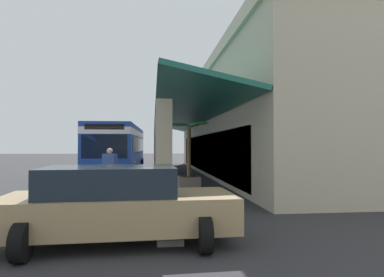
# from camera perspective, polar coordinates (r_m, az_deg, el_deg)

# --- Properties ---
(ground) EXTENTS (120.00, 120.00, 0.00)m
(ground) POSITION_cam_1_polar(r_m,az_deg,el_deg) (25.63, 2.14, -5.45)
(ground) COLOR #2D2D30
(curb_strip) EXTENTS (32.24, 0.50, 0.12)m
(curb_strip) POSITION_cam_1_polar(r_m,az_deg,el_deg) (22.51, -5.75, -5.87)
(curb_strip) COLOR #9E998E
(curb_strip) RESTS_ON ground
(plaza_building) EXTENTS (27.17, 16.81, 6.90)m
(plaza_building) POSITION_cam_1_polar(r_m,az_deg,el_deg) (24.60, 17.32, 2.49)
(plaza_building) COLOR #B2A88E
(plaza_building) RESTS_ON ground
(transit_bus) EXTENTS (11.28, 3.04, 3.34)m
(transit_bus) POSITION_cam_1_polar(r_m,az_deg,el_deg) (22.74, -12.18, -1.28)
(transit_bus) COLOR #193D9E
(transit_bus) RESTS_ON ground
(parked_sedan_tan) EXTENTS (2.54, 4.46, 1.47)m
(parked_sedan_tan) POSITION_cam_1_polar(r_m,az_deg,el_deg) (6.82, -12.44, -10.67)
(parked_sedan_tan) COLOR #9E845B
(parked_sedan_tan) RESTS_ON ground
(pedestrian) EXTENTS (0.39, 0.65, 1.78)m
(pedestrian) POSITION_cam_1_polar(r_m,az_deg,el_deg) (14.16, -13.66, -4.69)
(pedestrian) COLOR #726651
(pedestrian) RESTS_ON ground
(potted_palm) EXTENTS (1.62, 1.78, 2.91)m
(potted_palm) POSITION_cam_1_polar(r_m,az_deg,el_deg) (14.19, -0.53, -6.06)
(potted_palm) COLOR gray
(potted_palm) RESTS_ON ground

